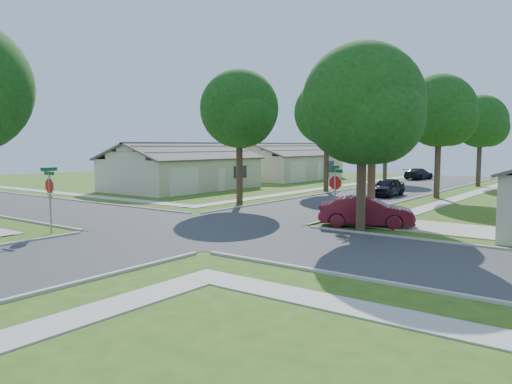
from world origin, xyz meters
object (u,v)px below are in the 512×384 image
Objects in this scene: tree_ne_corner at (364,109)px; tree_e_mid at (440,114)px; tree_w_far at (386,131)px; car_curb_east at (387,187)px; house_nw_far at (286,166)px; car_curb_west at (418,174)px; tree_w_near at (240,113)px; house_nw_near at (183,172)px; tree_w_mid at (328,115)px; stop_sign_ne at (335,185)px; stop_sign_sw at (50,189)px; tree_e_far at (481,124)px; car_driveway at (366,212)px; tree_e_near at (374,115)px.

tree_e_mid is at bearing 95.45° from tree_ne_corner.
tree_ne_corner is at bearing -69.72° from tree_w_far.
house_nw_far is at bearing 144.91° from car_curb_east.
tree_w_near is at bearing 94.86° from car_curb_west.
tree_w_mid is at bearing 27.90° from house_nw_near.
stop_sign_ne is 19.31m from tree_w_mid.
tree_w_mid is (0.06, 25.71, 4.46)m from stop_sign_sw.
tree_e_far is 11.48m from car_curb_west.
house_nw_far is at bearing 16.05° from car_driveway.
tree_e_far is 1.92× the size of car_curb_west.
stop_sign_ne is at bearing 163.45° from tree_ne_corner.
tree_w_near is 13.55m from car_curb_east.
stop_sign_sw is at bearing -103.73° from tree_e_far.
car_curb_east is (-3.55, 10.97, -4.92)m from tree_e_near.
stop_sign_sw is 25.41m from car_curb_east.
tree_w_near is at bearing -128.08° from tree_e_mid.
stop_sign_sw is at bearing 109.99° from car_driveway.
tree_e_near is at bearing 89.32° from stop_sign_ne.
tree_e_near is at bearing 55.41° from stop_sign_sw.
tree_e_mid is 0.68× the size of house_nw_far.
stop_sign_ne is 1.99m from car_driveway.
tree_w_mid is 20.10m from tree_ne_corner.
stop_sign_ne is at bearing -77.24° from car_curb_east.
tree_w_near is 1.98× the size of car_driveway.
house_nw_far is at bearing 152.09° from tree_e_mid.
tree_e_far is at bearing 90.00° from tree_e_near.
stop_sign_ne is at bearing 110.00° from car_curb_west.
car_curb_west is (-7.90, 35.64, -1.37)m from stop_sign_ne.
tree_w_near is 12.01m from tree_w_mid.
tree_e_far is at bearing 42.50° from house_nw_near.
house_nw_far reaches higher than car_curb_west.
stop_sign_ne is 0.34× the size of tree_ne_corner.
tree_ne_corner is (1.61, -29.80, -0.39)m from tree_e_far.
stop_sign_ne is 11.07m from tree_w_near.
car_driveway is (1.30, 0.80, -1.28)m from stop_sign_ne.
tree_e_near reaches higher than tree_w_far.
tree_e_mid is 16.89m from tree_ne_corner.
tree_e_mid is 22.12m from house_nw_near.
house_nw_near is at bearing 163.89° from tree_e_near.
tree_e_mid is at bearing 51.92° from tree_w_near.
stop_sign_ne is 36.53m from car_curb_west.
stop_sign_sw is 0.34× the size of tree_ne_corner.
house_nw_near is at bearing -152.10° from tree_w_mid.
tree_w_far is 0.93× the size of tree_ne_corner.
tree_w_mid is 0.70× the size of house_nw_near.
house_nw_far is at bearing 132.06° from tree_e_near.
house_nw_near reaches higher than car_curb_west.
tree_w_near is 1.04× the size of tree_ne_corner.
tree_w_near is (-9.40, -25.00, 0.14)m from tree_e_far.
tree_e_near reaches higher than car_curb_west.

